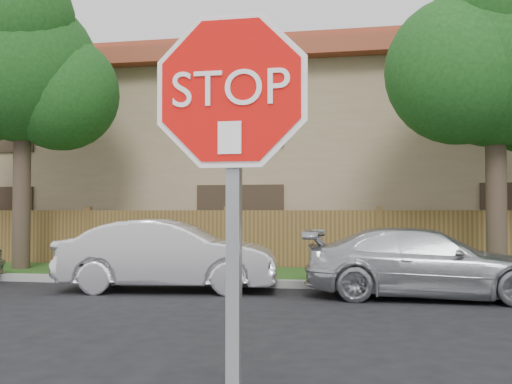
# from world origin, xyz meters

# --- Properties ---
(far_curb) EXTENTS (70.00, 0.30, 0.15)m
(far_curb) POSITION_xyz_m (0.00, 8.15, 0.07)
(far_curb) COLOR gray
(far_curb) RESTS_ON ground
(grass_strip) EXTENTS (70.00, 3.00, 0.12)m
(grass_strip) POSITION_xyz_m (0.00, 9.80, 0.06)
(grass_strip) COLOR #1E4714
(grass_strip) RESTS_ON ground
(fence) EXTENTS (70.00, 0.12, 1.60)m
(fence) POSITION_xyz_m (0.00, 11.40, 0.80)
(fence) COLOR brown
(fence) RESTS_ON ground
(apartment_building) EXTENTS (35.20, 9.20, 7.20)m
(apartment_building) POSITION_xyz_m (0.00, 17.00, 3.53)
(apartment_building) COLOR #8D7B57
(apartment_building) RESTS_ON ground
(tree_left) EXTENTS (4.80, 3.90, 7.78)m
(tree_left) POSITION_xyz_m (-8.98, 9.57, 5.22)
(tree_left) COLOR #382B21
(tree_left) RESTS_ON ground
(tree_mid) EXTENTS (4.80, 3.90, 7.35)m
(tree_mid) POSITION_xyz_m (2.52, 9.57, 4.87)
(tree_mid) COLOR #382B21
(tree_mid) RESTS_ON ground
(stop_sign) EXTENTS (1.01, 0.13, 2.55)m
(stop_sign) POSITION_xyz_m (-0.78, -1.48, 1.83)
(stop_sign) COLOR gray
(stop_sign) RESTS_ON sidewalk_near
(sedan_left) EXTENTS (4.45, 2.08, 1.41)m
(sedan_left) POSITION_xyz_m (-4.14, 7.19, 0.71)
(sedan_left) COLOR silver
(sedan_left) RESTS_ON ground
(sedan_right) EXTENTS (4.40, 1.80, 1.28)m
(sedan_right) POSITION_xyz_m (0.79, 7.13, 0.64)
(sedan_right) COLOR #B5B8BC
(sedan_right) RESTS_ON ground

